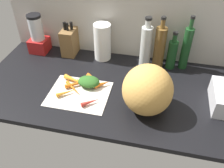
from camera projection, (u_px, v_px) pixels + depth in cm
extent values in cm
cube|color=black|center=(116.00, 88.00, 150.76)|extent=(170.00, 80.00, 3.00)
cube|color=#BCB7AD|center=(129.00, 15.00, 159.82)|extent=(170.00, 3.00, 60.00)
cube|color=beige|center=(79.00, 93.00, 144.09)|extent=(35.52, 29.27, 0.80)
cone|color=orange|center=(73.00, 88.00, 145.43)|extent=(13.17, 11.51, 2.13)
cone|color=orange|center=(75.00, 80.00, 150.63)|extent=(15.82, 8.19, 3.17)
cone|color=red|center=(90.00, 102.00, 136.04)|extent=(10.15, 8.90, 2.49)
cone|color=orange|center=(102.00, 84.00, 147.89)|extent=(10.14, 8.89, 3.23)
cone|color=orange|center=(96.00, 83.00, 148.92)|extent=(11.66, 2.90, 2.64)
cone|color=orange|center=(94.00, 79.00, 151.76)|extent=(12.29, 9.58, 2.67)
cone|color=orange|center=(88.00, 84.00, 148.93)|extent=(15.54, 4.10, 2.16)
cone|color=orange|center=(78.00, 83.00, 148.68)|extent=(14.58, 11.25, 2.60)
cone|color=orange|center=(66.00, 93.00, 142.26)|extent=(10.36, 9.09, 2.37)
ellipsoid|color=#2D6023|center=(89.00, 82.00, 147.63)|extent=(13.29, 10.22, 5.62)
ellipsoid|color=gold|center=(147.00, 90.00, 125.75)|extent=(26.67, 26.46, 27.97)
cube|color=brown|center=(70.00, 42.00, 173.78)|extent=(9.38, 14.94, 18.92)
cylinder|color=black|center=(65.00, 26.00, 166.08)|extent=(2.12, 2.12, 5.50)
cylinder|color=black|center=(67.00, 27.00, 165.04)|extent=(1.60, 1.60, 5.50)
cylinder|color=black|center=(71.00, 26.00, 166.35)|extent=(1.96, 1.96, 5.50)
cube|color=red|center=(40.00, 45.00, 179.00)|extent=(12.80, 12.80, 9.95)
cylinder|color=silver|center=(36.00, 28.00, 170.57)|extent=(9.60, 9.60, 16.62)
cylinder|color=black|center=(33.00, 16.00, 164.73)|extent=(9.79, 9.79, 1.80)
cylinder|color=white|center=(102.00, 42.00, 166.60)|extent=(11.60, 11.60, 25.85)
cylinder|color=silver|center=(146.00, 47.00, 159.11)|extent=(7.40, 7.40, 27.98)
cylinder|color=silver|center=(148.00, 24.00, 148.58)|extent=(3.69, 3.69, 5.23)
cylinder|color=black|center=(149.00, 18.00, 146.41)|extent=(4.24, 4.24, 1.60)
cylinder|color=brown|center=(159.00, 48.00, 157.85)|extent=(7.43, 7.43, 28.33)
cylinder|color=brown|center=(163.00, 24.00, 147.02)|extent=(2.77, 2.77, 5.81)
cylinder|color=black|center=(164.00, 18.00, 144.66)|extent=(3.19, 3.19, 1.60)
cylinder|color=#19421E|center=(172.00, 55.00, 159.74)|extent=(6.31, 6.31, 19.33)
cylinder|color=#19421E|center=(175.00, 38.00, 151.92)|extent=(2.76, 2.76, 5.33)
cylinder|color=black|center=(176.00, 33.00, 149.72)|extent=(3.18, 3.18, 1.60)
cylinder|color=#19421E|center=(186.00, 49.00, 156.78)|extent=(5.84, 5.84, 28.61)
cylinder|color=#19421E|center=(192.00, 24.00, 145.63)|extent=(2.44, 2.44, 6.55)
cylinder|color=black|center=(193.00, 17.00, 143.04)|extent=(2.80, 2.80, 1.60)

